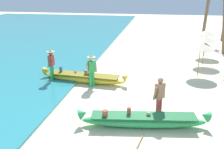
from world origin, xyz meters
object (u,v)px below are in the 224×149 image
Objects in this scene: person_tourist_customer at (159,96)px; boat_yellow_midground at (84,78)px; boat_green_foreground at (143,120)px; person_vendor_assistant at (51,63)px; person_vendor_hatted at (92,68)px.

boat_yellow_midground is at bearing 138.95° from person_tourist_customer.
boat_yellow_midground is 5.37m from person_tourist_customer.
boat_yellow_midground is at bearing 129.50° from boat_green_foreground.
boat_green_foreground is 6.60m from person_vendor_assistant.
person_vendor_hatted is (0.60, -0.59, 0.73)m from boat_yellow_midground.
person_vendor_hatted is at bearing 128.42° from boat_green_foreground.
boat_green_foreground is 2.72× the size of person_vendor_assistant.
person_tourist_customer is 6.61m from person_vendor_assistant.
person_tourist_customer is (0.55, 0.71, 0.72)m from boat_green_foreground.
boat_green_foreground is at bearing -50.50° from boat_yellow_midground.
person_vendor_assistant reaches higher than person_tourist_customer.
person_vendor_assistant is at bearing 150.05° from person_tourist_customer.
person_tourist_customer reaches higher than person_vendor_hatted.
boat_green_foreground is at bearing -51.58° from person_vendor_hatted.
person_vendor_hatted reaches higher than boat_green_foreground.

